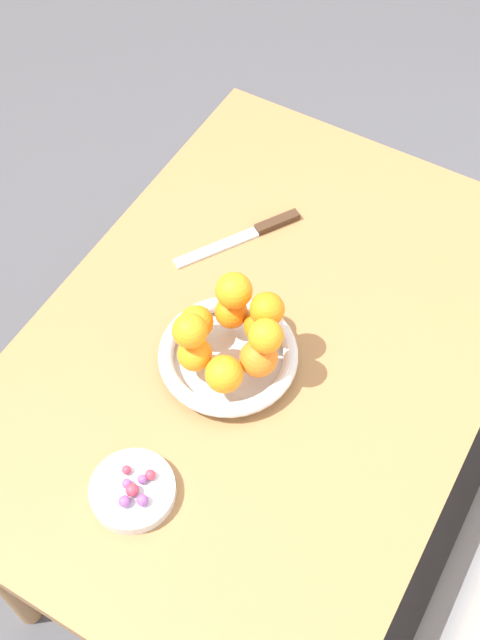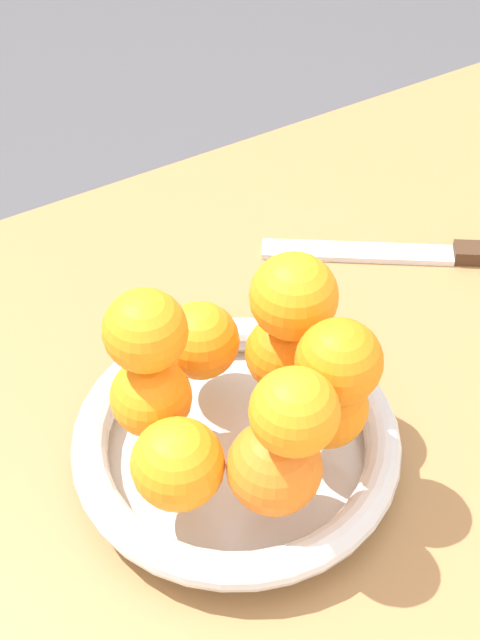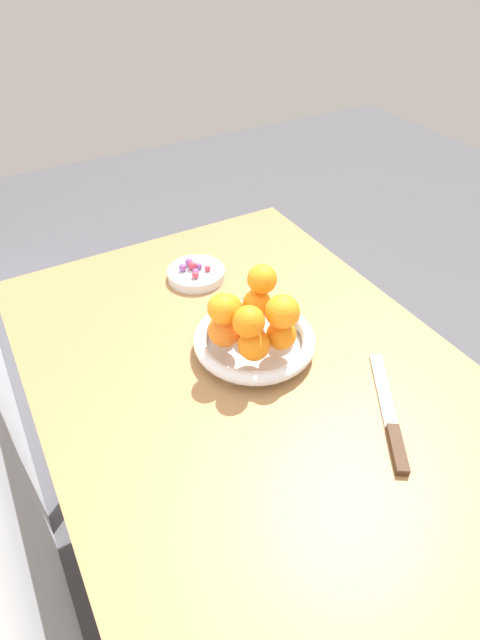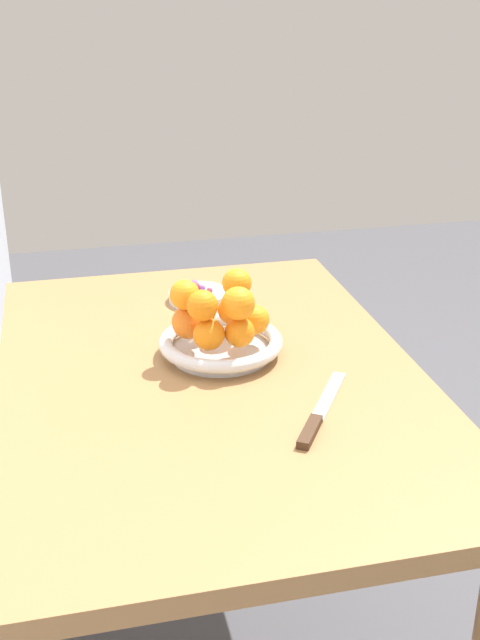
{
  "view_description": "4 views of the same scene",
  "coord_description": "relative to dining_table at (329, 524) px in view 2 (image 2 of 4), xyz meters",
  "views": [
    {
      "loc": [
        0.67,
        0.34,
        1.9
      ],
      "look_at": [
        0.03,
        -0.03,
        0.83
      ],
      "focal_mm": 45.0,
      "sensor_mm": 36.0,
      "label": 1
    },
    {
      "loc": [
        0.27,
        0.34,
        1.33
      ],
      "look_at": [
        0.04,
        -0.07,
        0.85
      ],
      "focal_mm": 55.0,
      "sensor_mm": 36.0,
      "label": 2
    },
    {
      "loc": [
        -0.54,
        0.34,
        1.41
      ],
      "look_at": [
        0.09,
        -0.02,
        0.8
      ],
      "focal_mm": 28.0,
      "sensor_mm": 36.0,
      "label": 3
    },
    {
      "loc": [
        -1.28,
        0.24,
        1.42
      ],
      "look_at": [
        0.05,
        -0.07,
        0.82
      ],
      "focal_mm": 45.0,
      "sensor_mm": 36.0,
      "label": 4
    }
  ],
  "objects": [
    {
      "name": "dining_table",
      "position": [
        0.0,
        0.0,
        0.0
      ],
      "size": [
        1.1,
        0.76,
        0.74
      ],
      "color": "#9E7042",
      "rests_on": "ground_plane"
    },
    {
      "name": "fruit_bowl",
      "position": [
        0.07,
        -0.03,
        0.11
      ],
      "size": [
        0.24,
        0.24,
        0.04
      ],
      "color": "silver",
      "rests_on": "dining_table"
    },
    {
      "name": "orange_0",
      "position": [
        0.01,
        0.0,
        0.16
      ],
      "size": [
        0.06,
        0.06,
        0.06
      ],
      "primitive_type": "sphere",
      "color": "orange",
      "rests_on": "fruit_bowl"
    },
    {
      "name": "orange_1",
      "position": [
        0.01,
        -0.06,
        0.16
      ],
      "size": [
        0.06,
        0.06,
        0.06
      ],
      "primitive_type": "sphere",
      "color": "orange",
      "rests_on": "fruit_bowl"
    },
    {
      "name": "orange_2",
      "position": [
        0.06,
        -0.1,
        0.16
      ],
      "size": [
        0.06,
        0.06,
        0.06
      ],
      "primitive_type": "sphere",
      "color": "orange",
      "rests_on": "fruit_bowl"
    },
    {
      "name": "orange_3",
      "position": [
        0.11,
        -0.07,
        0.16
      ],
      "size": [
        0.06,
        0.06,
        0.06
      ],
      "primitive_type": "sphere",
      "color": "orange",
      "rests_on": "fruit_bowl"
    },
    {
      "name": "orange_4",
      "position": [
        0.12,
        -0.01,
        0.16
      ],
      "size": [
        0.06,
        0.06,
        0.06
      ],
      "primitive_type": "sphere",
      "color": "orange",
      "rests_on": "fruit_bowl"
    },
    {
      "name": "orange_5",
      "position": [
        0.07,
        0.03,
        0.16
      ],
      "size": [
        0.06,
        0.06,
        0.06
      ],
      "primitive_type": "sphere",
      "color": "orange",
      "rests_on": "fruit_bowl"
    },
    {
      "name": "orange_6",
      "position": [
        0.06,
        0.03,
        0.22
      ],
      "size": [
        0.06,
        0.06,
        0.06
      ],
      "primitive_type": "sphere",
      "color": "orange",
      "rests_on": "orange_5"
    },
    {
      "name": "orange_7",
      "position": [
        0.01,
        -0.05,
        0.21
      ],
      "size": [
        0.06,
        0.06,
        0.06
      ],
      "primitive_type": "sphere",
      "color": "orange",
      "rests_on": "orange_1"
    },
    {
      "name": "orange_8",
      "position": [
        0.11,
        -0.07,
        0.21
      ],
      "size": [
        0.06,
        0.06,
        0.06
      ],
      "primitive_type": "sphere",
      "color": "orange",
      "rests_on": "orange_3"
    },
    {
      "name": "orange_9",
      "position": [
        0.02,
        0.01,
        0.21
      ],
      "size": [
        0.06,
        0.06,
        0.06
      ],
      "primitive_type": "sphere",
      "color": "orange",
      "rests_on": "orange_0"
    },
    {
      "name": "knife",
      "position": [
        -0.2,
        -0.14,
        0.09
      ],
      "size": [
        0.23,
        0.16,
        0.01
      ],
      "color": "#3F2819",
      "rests_on": "dining_table"
    }
  ]
}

